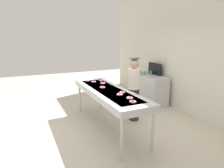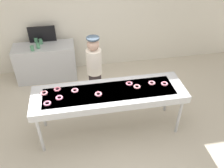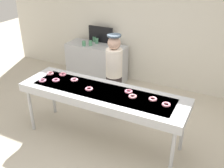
{
  "view_description": "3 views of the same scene",
  "coord_description": "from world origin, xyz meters",
  "px_view_note": "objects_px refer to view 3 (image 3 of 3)",
  "views": [
    {
      "loc": [
        3.9,
        -1.76,
        2.06
      ],
      "look_at": [
        0.05,
        0.07,
        1.07
      ],
      "focal_mm": 31.41,
      "sensor_mm": 36.0,
      "label": 1
    },
    {
      "loc": [
        -0.53,
        -3.18,
        3.53
      ],
      "look_at": [
        0.08,
        0.17,
        0.96
      ],
      "focal_mm": 37.99,
      "sensor_mm": 36.0,
      "label": 2
    },
    {
      "loc": [
        1.74,
        -3.15,
        2.89
      ],
      "look_at": [
        0.09,
        0.17,
        1.0
      ],
      "focal_mm": 42.02,
      "sensor_mm": 36.0,
      "label": 3
    }
  ],
  "objects_px": {
    "worker_baker": "(114,73)",
    "paper_cup_1": "(84,43)",
    "strawberry_donut_6": "(133,96)",
    "paper_cup_3": "(97,41)",
    "strawberry_donut_1": "(74,80)",
    "strawberry_donut_3": "(153,99)",
    "menu_display": "(101,34)",
    "fryer_conveyor": "(102,95)",
    "strawberry_donut_4": "(43,80)",
    "strawberry_donut_0": "(166,105)",
    "strawberry_donut_9": "(89,89)",
    "strawberry_donut_5": "(56,80)",
    "paper_cup_2": "(94,39)",
    "prep_counter": "(97,63)",
    "strawberry_donut_8": "(63,74)",
    "strawberry_donut_7": "(129,91)",
    "paper_cup_0": "(90,43)",
    "strawberry_donut_2": "(50,73)"
  },
  "relations": [
    {
      "from": "strawberry_donut_0",
      "to": "strawberry_donut_9",
      "type": "relative_size",
      "value": 1.0
    },
    {
      "from": "strawberry_donut_6",
      "to": "strawberry_donut_4",
      "type": "bearing_deg",
      "value": -173.63
    },
    {
      "from": "strawberry_donut_4",
      "to": "strawberry_donut_5",
      "type": "height_order",
      "value": "same"
    },
    {
      "from": "strawberry_donut_4",
      "to": "strawberry_donut_8",
      "type": "relative_size",
      "value": 1.0
    },
    {
      "from": "worker_baker",
      "to": "paper_cup_1",
      "type": "distance_m",
      "value": 1.65
    },
    {
      "from": "strawberry_donut_8",
      "to": "paper_cup_1",
      "type": "relative_size",
      "value": 1.07
    },
    {
      "from": "strawberry_donut_7",
      "to": "paper_cup_3",
      "type": "xyz_separation_m",
      "value": [
        -1.68,
        1.97,
        0.01
      ]
    },
    {
      "from": "paper_cup_0",
      "to": "strawberry_donut_3",
      "type": "bearing_deg",
      "value": -40.41
    },
    {
      "from": "prep_counter",
      "to": "paper_cup_1",
      "type": "distance_m",
      "value": 0.59
    },
    {
      "from": "worker_baker",
      "to": "paper_cup_1",
      "type": "height_order",
      "value": "worker_baker"
    },
    {
      "from": "strawberry_donut_2",
      "to": "menu_display",
      "type": "relative_size",
      "value": 0.2
    },
    {
      "from": "fryer_conveyor",
      "to": "strawberry_donut_0",
      "type": "height_order",
      "value": "strawberry_donut_0"
    },
    {
      "from": "strawberry_donut_3",
      "to": "strawberry_donut_7",
      "type": "xyz_separation_m",
      "value": [
        -0.41,
        0.06,
        0.0
      ]
    },
    {
      "from": "strawberry_donut_8",
      "to": "strawberry_donut_4",
      "type": "bearing_deg",
      "value": -113.94
    },
    {
      "from": "strawberry_donut_7",
      "to": "prep_counter",
      "type": "distance_m",
      "value": 2.52
    },
    {
      "from": "menu_display",
      "to": "fryer_conveyor",
      "type": "bearing_deg",
      "value": -60.94
    },
    {
      "from": "strawberry_donut_0",
      "to": "paper_cup_3",
      "type": "xyz_separation_m",
      "value": [
        -2.31,
        2.09,
        0.01
      ]
    },
    {
      "from": "worker_baker",
      "to": "paper_cup_1",
      "type": "relative_size",
      "value": 13.59
    },
    {
      "from": "fryer_conveyor",
      "to": "paper_cup_2",
      "type": "bearing_deg",
      "value": 122.46
    },
    {
      "from": "strawberry_donut_2",
      "to": "strawberry_donut_9",
      "type": "height_order",
      "value": "same"
    },
    {
      "from": "strawberry_donut_5",
      "to": "strawberry_donut_2",
      "type": "bearing_deg",
      "value": 145.9
    },
    {
      "from": "strawberry_donut_3",
      "to": "strawberry_donut_9",
      "type": "bearing_deg",
      "value": -171.81
    },
    {
      "from": "strawberry_donut_8",
      "to": "menu_display",
      "type": "height_order",
      "value": "menu_display"
    },
    {
      "from": "fryer_conveyor",
      "to": "strawberry_donut_8",
      "type": "bearing_deg",
      "value": 166.98
    },
    {
      "from": "strawberry_donut_3",
      "to": "strawberry_donut_5",
      "type": "relative_size",
      "value": 1.0
    },
    {
      "from": "fryer_conveyor",
      "to": "strawberry_donut_9",
      "type": "bearing_deg",
      "value": -164.18
    },
    {
      "from": "strawberry_donut_6",
      "to": "paper_cup_3",
      "type": "height_order",
      "value": "paper_cup_3"
    },
    {
      "from": "strawberry_donut_9",
      "to": "prep_counter",
      "type": "xyz_separation_m",
      "value": [
        -1.04,
        2.06,
        -0.5
      ]
    },
    {
      "from": "paper_cup_3",
      "to": "strawberry_donut_8",
      "type": "bearing_deg",
      "value": -78.4
    },
    {
      "from": "strawberry_donut_8",
      "to": "paper_cup_0",
      "type": "xyz_separation_m",
      "value": [
        -0.44,
        1.7,
        0.01
      ]
    },
    {
      "from": "strawberry_donut_9",
      "to": "menu_display",
      "type": "xyz_separation_m",
      "value": [
        -1.04,
        2.29,
        0.14
      ]
    },
    {
      "from": "paper_cup_1",
      "to": "strawberry_donut_9",
      "type": "bearing_deg",
      "value": -56.05
    },
    {
      "from": "strawberry_donut_5",
      "to": "paper_cup_2",
      "type": "height_order",
      "value": "paper_cup_2"
    },
    {
      "from": "fryer_conveyor",
      "to": "strawberry_donut_4",
      "type": "height_order",
      "value": "strawberry_donut_4"
    },
    {
      "from": "strawberry_donut_1",
      "to": "strawberry_donut_3",
      "type": "bearing_deg",
      "value": -1.08
    },
    {
      "from": "fryer_conveyor",
      "to": "strawberry_donut_4",
      "type": "relative_size",
      "value": 21.41
    },
    {
      "from": "strawberry_donut_1",
      "to": "strawberry_donut_3",
      "type": "relative_size",
      "value": 1.0
    },
    {
      "from": "strawberry_donut_1",
      "to": "paper_cup_1",
      "type": "height_order",
      "value": "paper_cup_1"
    },
    {
      "from": "prep_counter",
      "to": "paper_cup_0",
      "type": "bearing_deg",
      "value": -135.19
    },
    {
      "from": "strawberry_donut_3",
      "to": "paper_cup_1",
      "type": "distance_m",
      "value": 2.84
    },
    {
      "from": "strawberry_donut_4",
      "to": "paper_cup_1",
      "type": "relative_size",
      "value": 1.07
    },
    {
      "from": "strawberry_donut_8",
      "to": "paper_cup_2",
      "type": "height_order",
      "value": "paper_cup_2"
    },
    {
      "from": "strawberry_donut_9",
      "to": "strawberry_donut_8",
      "type": "bearing_deg",
      "value": 159.21
    },
    {
      "from": "strawberry_donut_6",
      "to": "paper_cup_1",
      "type": "height_order",
      "value": "paper_cup_1"
    },
    {
      "from": "strawberry_donut_0",
      "to": "strawberry_donut_7",
      "type": "distance_m",
      "value": 0.64
    },
    {
      "from": "strawberry_donut_0",
      "to": "strawberry_donut_9",
      "type": "distance_m",
      "value": 1.22
    },
    {
      "from": "strawberry_donut_4",
      "to": "paper_cup_3",
      "type": "relative_size",
      "value": 1.07
    },
    {
      "from": "prep_counter",
      "to": "strawberry_donut_3",
      "type": "bearing_deg",
      "value": -43.11
    },
    {
      "from": "strawberry_donut_7",
      "to": "strawberry_donut_8",
      "type": "relative_size",
      "value": 1.0
    },
    {
      "from": "worker_baker",
      "to": "prep_counter",
      "type": "relative_size",
      "value": 1.12
    }
  ]
}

